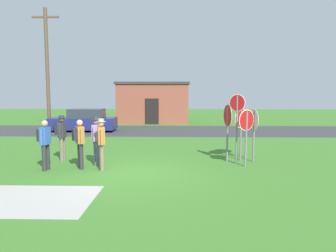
{
  "coord_description": "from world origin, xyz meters",
  "views": [
    {
      "loc": [
        1.56,
        -10.3,
        2.62
      ],
      "look_at": [
        1.23,
        2.35,
        1.3
      ],
      "focal_mm": 34.86,
      "sensor_mm": 36.0,
      "label": 1
    }
  ],
  "objects_px": {
    "person_in_blue": "(101,141)",
    "person_near_signs": "(79,140)",
    "parked_car_on_street": "(84,121)",
    "stop_sign_center_cluster": "(241,125)",
    "person_with_sunhat": "(62,134)",
    "person_in_dark_shirt": "(96,138)",
    "stop_sign_rear_right": "(246,128)",
    "person_in_teal": "(45,141)",
    "stop_sign_far_back": "(237,118)",
    "stop_sign_low_front": "(247,126)",
    "stop_sign_nearest": "(254,126)",
    "stop_sign_leaning_left": "(227,122)",
    "utility_pole": "(47,67)"
  },
  "relations": [
    {
      "from": "stop_sign_nearest",
      "to": "stop_sign_leaning_left",
      "type": "xyz_separation_m",
      "value": [
        -0.98,
        0.07,
        0.14
      ]
    },
    {
      "from": "stop_sign_center_cluster",
      "to": "parked_car_on_street",
      "type": "bearing_deg",
      "value": 133.49
    },
    {
      "from": "stop_sign_leaning_left",
      "to": "person_in_dark_shirt",
      "type": "distance_m",
      "value": 4.89
    },
    {
      "from": "parked_car_on_street",
      "to": "stop_sign_rear_right",
      "type": "xyz_separation_m",
      "value": [
        8.64,
        -10.24,
        0.69
      ]
    },
    {
      "from": "stop_sign_rear_right",
      "to": "person_in_teal",
      "type": "height_order",
      "value": "stop_sign_rear_right"
    },
    {
      "from": "parked_car_on_street",
      "to": "person_in_dark_shirt",
      "type": "xyz_separation_m",
      "value": [
        3.33,
        -10.12,
        0.3
      ]
    },
    {
      "from": "stop_sign_rear_right",
      "to": "person_with_sunhat",
      "type": "height_order",
      "value": "stop_sign_rear_right"
    },
    {
      "from": "stop_sign_low_front",
      "to": "stop_sign_rear_right",
      "type": "height_order",
      "value": "stop_sign_rear_right"
    },
    {
      "from": "stop_sign_nearest",
      "to": "person_in_dark_shirt",
      "type": "height_order",
      "value": "stop_sign_nearest"
    },
    {
      "from": "person_near_signs",
      "to": "person_in_teal",
      "type": "xyz_separation_m",
      "value": [
        -1.1,
        -0.23,
        0.0
      ]
    },
    {
      "from": "stop_sign_rear_right",
      "to": "person_in_blue",
      "type": "relative_size",
      "value": 1.16
    },
    {
      "from": "parked_car_on_street",
      "to": "stop_sign_far_back",
      "type": "distance_m",
      "value": 12.93
    },
    {
      "from": "parked_car_on_street",
      "to": "stop_sign_nearest",
      "type": "bearing_deg",
      "value": -45.94
    },
    {
      "from": "stop_sign_nearest",
      "to": "stop_sign_center_cluster",
      "type": "bearing_deg",
      "value": 148.3
    },
    {
      "from": "stop_sign_far_back",
      "to": "person_in_teal",
      "type": "xyz_separation_m",
      "value": [
        -6.59,
        -1.19,
        -0.7
      ]
    },
    {
      "from": "stop_sign_center_cluster",
      "to": "person_with_sunhat",
      "type": "xyz_separation_m",
      "value": [
        -6.88,
        -0.19,
        -0.36
      ]
    },
    {
      "from": "person_in_blue",
      "to": "person_near_signs",
      "type": "bearing_deg",
      "value": 170.37
    },
    {
      "from": "person_with_sunhat",
      "to": "person_in_dark_shirt",
      "type": "bearing_deg",
      "value": -27.17
    },
    {
      "from": "person_in_teal",
      "to": "stop_sign_leaning_left",
      "type": "bearing_deg",
      "value": 14.43
    },
    {
      "from": "stop_sign_rear_right",
      "to": "person_in_blue",
      "type": "distance_m",
      "value": 5.01
    },
    {
      "from": "parked_car_on_street",
      "to": "stop_sign_leaning_left",
      "type": "height_order",
      "value": "stop_sign_leaning_left"
    },
    {
      "from": "person_near_signs",
      "to": "person_in_blue",
      "type": "height_order",
      "value": "person_in_blue"
    },
    {
      "from": "utility_pole",
      "to": "parked_car_on_street",
      "type": "distance_m",
      "value": 4.38
    },
    {
      "from": "stop_sign_low_front",
      "to": "stop_sign_nearest",
      "type": "bearing_deg",
      "value": -80.73
    },
    {
      "from": "utility_pole",
      "to": "person_near_signs",
      "type": "xyz_separation_m",
      "value": [
        5.4,
        -11.08,
        -3.28
      ]
    },
    {
      "from": "stop_sign_far_back",
      "to": "person_with_sunhat",
      "type": "height_order",
      "value": "stop_sign_far_back"
    },
    {
      "from": "stop_sign_nearest",
      "to": "stop_sign_center_cluster",
      "type": "distance_m",
      "value": 0.51
    },
    {
      "from": "stop_sign_far_back",
      "to": "person_in_teal",
      "type": "relative_size",
      "value": 1.51
    },
    {
      "from": "stop_sign_center_cluster",
      "to": "person_in_teal",
      "type": "height_order",
      "value": "stop_sign_center_cluster"
    },
    {
      "from": "stop_sign_far_back",
      "to": "person_in_dark_shirt",
      "type": "distance_m",
      "value": 5.13
    },
    {
      "from": "person_with_sunhat",
      "to": "person_in_teal",
      "type": "relative_size",
      "value": 1.03
    },
    {
      "from": "stop_sign_low_front",
      "to": "person_in_teal",
      "type": "height_order",
      "value": "stop_sign_low_front"
    },
    {
      "from": "stop_sign_nearest",
      "to": "person_in_blue",
      "type": "distance_m",
      "value": 5.63
    },
    {
      "from": "utility_pole",
      "to": "person_in_teal",
      "type": "height_order",
      "value": "utility_pole"
    },
    {
      "from": "person_in_blue",
      "to": "person_in_teal",
      "type": "bearing_deg",
      "value": -176.94
    },
    {
      "from": "utility_pole",
      "to": "stop_sign_center_cluster",
      "type": "relative_size",
      "value": 4.06
    },
    {
      "from": "utility_pole",
      "to": "person_in_dark_shirt",
      "type": "relative_size",
      "value": 4.7
    },
    {
      "from": "stop_sign_center_cluster",
      "to": "person_with_sunhat",
      "type": "relative_size",
      "value": 1.16
    },
    {
      "from": "stop_sign_low_front",
      "to": "person_in_teal",
      "type": "xyz_separation_m",
      "value": [
        -7.18,
        -2.28,
        -0.31
      ]
    },
    {
      "from": "utility_pole",
      "to": "person_in_teal",
      "type": "xyz_separation_m",
      "value": [
        4.31,
        -11.32,
        -3.28
      ]
    },
    {
      "from": "utility_pole",
      "to": "stop_sign_far_back",
      "type": "height_order",
      "value": "utility_pole"
    },
    {
      "from": "stop_sign_far_back",
      "to": "person_in_blue",
      "type": "xyz_separation_m",
      "value": [
        -4.71,
        -1.09,
        -0.7
      ]
    },
    {
      "from": "stop_sign_rear_right",
      "to": "person_with_sunhat",
      "type": "bearing_deg",
      "value": 172.46
    },
    {
      "from": "stop_sign_center_cluster",
      "to": "person_with_sunhat",
      "type": "distance_m",
      "value": 6.89
    },
    {
      "from": "person_with_sunhat",
      "to": "person_in_blue",
      "type": "bearing_deg",
      "value": -38.96
    },
    {
      "from": "stop_sign_rear_right",
      "to": "stop_sign_far_back",
      "type": "relative_size",
      "value": 0.79
    },
    {
      "from": "utility_pole",
      "to": "stop_sign_far_back",
      "type": "bearing_deg",
      "value": -42.91
    },
    {
      "from": "stop_sign_rear_right",
      "to": "person_in_blue",
      "type": "bearing_deg",
      "value": -172.86
    },
    {
      "from": "parked_car_on_street",
      "to": "person_in_dark_shirt",
      "type": "bearing_deg",
      "value": -71.81
    },
    {
      "from": "parked_car_on_street",
      "to": "stop_sign_center_cluster",
      "type": "relative_size",
      "value": 2.15
    }
  ]
}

